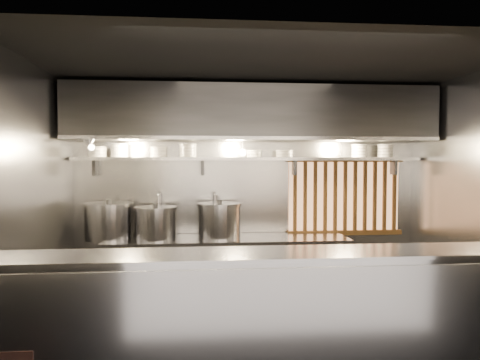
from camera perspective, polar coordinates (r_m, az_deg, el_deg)
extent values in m
plane|color=black|center=(5.05, 3.01, -19.27)|extent=(4.50, 4.50, 0.00)
plane|color=black|center=(4.78, 3.09, 13.71)|extent=(4.50, 4.50, 0.00)
plane|color=gray|center=(6.19, 0.98, -1.86)|extent=(4.50, 0.00, 4.50)
plane|color=gray|center=(4.91, -23.96, -3.22)|extent=(0.00, 3.00, 3.00)
plane|color=gray|center=(5.51, 26.88, -2.67)|extent=(0.00, 3.00, 3.00)
cube|color=#95959A|center=(3.97, 5.14, -16.93)|extent=(4.50, 0.50, 1.10)
cube|color=#939399|center=(3.74, 5.92, -18.23)|extent=(4.50, 0.02, 1.01)
cube|color=#95959A|center=(3.82, 5.18, -8.92)|extent=(4.50, 0.56, 0.03)
cube|color=#95959A|center=(5.95, -1.55, -11.32)|extent=(3.00, 0.70, 0.90)
cube|color=#95959A|center=(5.99, 1.18, 2.59)|extent=(4.40, 0.34, 0.04)
cube|color=#2D2D30|center=(5.80, 1.44, 7.98)|extent=(4.40, 0.80, 0.65)
cube|color=#95959A|center=(5.38, 1.95, 5.15)|extent=(4.40, 0.03, 0.04)
cube|color=#FCAF71|center=(6.45, 12.56, -1.92)|extent=(1.50, 0.02, 0.92)
cube|color=brown|center=(6.38, 12.74, 2.43)|extent=(1.56, 0.06, 0.06)
cube|color=brown|center=(6.46, 12.66, -6.29)|extent=(1.56, 0.06, 0.06)
cube|color=brown|center=(6.22, 6.72, -2.04)|extent=(0.04, 0.04, 0.92)
cube|color=brown|center=(6.25, 7.94, -2.02)|extent=(0.04, 0.04, 0.92)
cube|color=brown|center=(6.29, 9.15, -2.01)|extent=(0.04, 0.04, 0.92)
cube|color=brown|center=(6.32, 10.35, -1.99)|extent=(0.04, 0.04, 0.92)
cube|color=brown|center=(6.36, 11.53, -1.97)|extent=(0.04, 0.04, 0.92)
cube|color=brown|center=(6.40, 12.70, -1.96)|extent=(0.04, 0.04, 0.92)
cube|color=brown|center=(6.45, 13.85, -1.94)|extent=(0.04, 0.04, 0.92)
cube|color=brown|center=(6.49, 14.99, -1.92)|extent=(0.04, 0.04, 0.92)
cube|color=brown|center=(6.54, 16.11, -1.90)|extent=(0.04, 0.04, 0.92)
cube|color=brown|center=(6.59, 17.21, -1.88)|extent=(0.04, 0.04, 0.92)
cube|color=brown|center=(6.65, 18.29, -1.86)|extent=(0.05, 0.04, 0.92)
cylinder|color=silver|center=(6.14, -9.72, -3.90)|extent=(0.03, 0.03, 0.48)
sphere|color=silver|center=(6.12, -9.74, -1.67)|extent=(0.04, 0.04, 0.04)
cylinder|color=silver|center=(5.99, -9.83, -1.76)|extent=(0.03, 0.26, 0.03)
sphere|color=silver|center=(5.86, -9.93, -1.85)|extent=(0.04, 0.04, 0.04)
cylinder|color=silver|center=(5.86, -9.92, -2.54)|extent=(0.03, 0.03, 0.14)
cylinder|color=silver|center=(6.13, -3.16, -3.88)|extent=(0.03, 0.03, 0.48)
sphere|color=silver|center=(6.10, -3.17, -1.64)|extent=(0.04, 0.04, 0.04)
cylinder|color=silver|center=(5.97, -3.12, -1.73)|extent=(0.03, 0.26, 0.03)
sphere|color=silver|center=(5.84, -3.07, -1.83)|extent=(0.04, 0.04, 0.04)
cylinder|color=silver|center=(5.85, -3.06, -2.51)|extent=(0.03, 0.03, 0.14)
cone|color=#95959A|center=(5.62, -17.92, 4.41)|extent=(0.25, 0.27, 0.20)
sphere|color=#FFE0B2|center=(5.59, -17.66, 3.81)|extent=(0.07, 0.07, 0.07)
cylinder|color=#2D2D30|center=(5.72, -17.72, 5.18)|extent=(0.02, 0.22, 0.02)
cylinder|color=#2D2D30|center=(5.87, 0.34, 4.15)|extent=(0.01, 0.01, 0.12)
sphere|color=#FFE0B2|center=(5.86, 0.34, 3.37)|extent=(0.09, 0.09, 0.09)
cylinder|color=#95959A|center=(5.95, -15.70, -4.97)|extent=(0.70, 0.70, 0.41)
cylinder|color=#95959A|center=(5.93, -15.73, -2.84)|extent=(0.74, 0.74, 0.03)
cylinder|color=#2D2D30|center=(5.93, -15.73, -2.51)|extent=(0.06, 0.06, 0.04)
cylinder|color=#95959A|center=(5.80, -10.26, -5.33)|extent=(0.60, 0.60, 0.37)
cylinder|color=#95959A|center=(5.77, -10.28, -3.37)|extent=(0.63, 0.63, 0.03)
cylinder|color=#2D2D30|center=(5.77, -10.28, -3.02)|extent=(0.06, 0.06, 0.04)
cylinder|color=#95959A|center=(5.84, -2.52, -5.08)|extent=(0.65, 0.65, 0.40)
cylinder|color=#95959A|center=(5.82, -2.53, -2.97)|extent=(0.69, 0.69, 0.03)
cylinder|color=#2D2D30|center=(5.82, -2.53, -2.63)|extent=(0.06, 0.06, 0.04)
cylinder|color=silver|center=(6.07, -17.00, 2.86)|extent=(0.23, 0.23, 0.03)
cylinder|color=silver|center=(6.07, -17.01, 3.21)|extent=(0.23, 0.23, 0.03)
cylinder|color=silver|center=(6.08, -17.01, 3.57)|extent=(0.23, 0.23, 0.03)
cylinder|color=silver|center=(6.08, -17.01, 3.84)|extent=(0.25, 0.25, 0.01)
cylinder|color=silver|center=(6.03, -14.45, 2.89)|extent=(0.22, 0.22, 0.03)
cylinder|color=silver|center=(6.03, -14.46, 3.25)|extent=(0.22, 0.22, 0.03)
cylinder|color=silver|center=(6.03, -14.46, 3.61)|extent=(0.22, 0.22, 0.03)
cylinder|color=silver|center=(6.03, -14.47, 3.97)|extent=(0.22, 0.22, 0.03)
cylinder|color=silver|center=(6.03, -14.47, 4.24)|extent=(0.23, 0.23, 0.01)
cylinder|color=silver|center=(5.97, -9.91, 2.94)|extent=(0.20, 0.20, 0.03)
cylinder|color=silver|center=(5.97, -9.91, 3.30)|extent=(0.20, 0.20, 0.03)
cylinder|color=silver|center=(5.97, -9.92, 3.66)|extent=(0.20, 0.20, 0.03)
cylinder|color=silver|center=(5.97, -9.92, 3.93)|extent=(0.22, 0.22, 0.01)
cylinder|color=silver|center=(5.95, -6.37, 2.96)|extent=(0.21, 0.21, 0.03)
cylinder|color=silver|center=(5.95, -6.37, 3.32)|extent=(0.21, 0.21, 0.03)
cylinder|color=silver|center=(5.95, -6.38, 3.69)|extent=(0.21, 0.21, 0.03)
cylinder|color=silver|center=(5.96, -6.38, 4.06)|extent=(0.21, 0.21, 0.03)
cylinder|color=silver|center=(5.96, -6.38, 4.32)|extent=(0.22, 0.22, 0.01)
cylinder|color=silver|center=(6.00, 1.76, 2.97)|extent=(0.19, 0.19, 0.03)
cylinder|color=silver|center=(6.00, 1.76, 3.33)|extent=(0.19, 0.19, 0.03)
cylinder|color=silver|center=(6.00, 1.76, 3.60)|extent=(0.20, 0.20, 0.01)
cylinder|color=silver|center=(6.06, 5.42, 2.95)|extent=(0.22, 0.22, 0.03)
cylinder|color=silver|center=(6.06, 5.42, 3.31)|extent=(0.22, 0.22, 0.03)
cylinder|color=silver|center=(6.06, 5.42, 3.58)|extent=(0.23, 0.23, 0.01)
cylinder|color=silver|center=(6.32, 14.24, 2.87)|extent=(0.18, 0.18, 0.03)
cylinder|color=silver|center=(6.32, 14.25, 3.21)|extent=(0.18, 0.18, 0.03)
cylinder|color=silver|center=(6.33, 14.25, 3.56)|extent=(0.18, 0.18, 0.03)
cylinder|color=silver|center=(6.33, 14.25, 3.90)|extent=(0.18, 0.18, 0.03)
cylinder|color=silver|center=(6.33, 14.26, 4.16)|extent=(0.20, 0.20, 0.01)
cylinder|color=silver|center=(6.46, 17.29, 2.83)|extent=(0.20, 0.20, 0.03)
cylinder|color=silver|center=(6.46, 17.29, 3.16)|extent=(0.20, 0.20, 0.03)
cylinder|color=silver|center=(6.46, 17.30, 3.50)|extent=(0.20, 0.20, 0.03)
cylinder|color=silver|center=(6.46, 17.30, 3.84)|extent=(0.20, 0.20, 0.03)
cylinder|color=silver|center=(6.46, 17.30, 4.08)|extent=(0.21, 0.21, 0.01)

